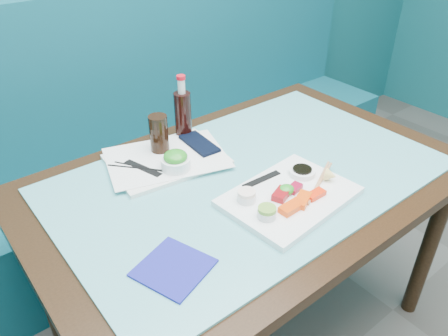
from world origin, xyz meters
TOP-DOWN VIEW (x-y plane):
  - booth_bench at (0.00, 2.29)m, footprint 3.00×0.56m
  - dining_table at (0.00, 1.45)m, footprint 1.40×0.90m
  - glass_top at (0.00, 1.45)m, footprint 1.22×0.76m
  - sashimi_plate at (0.00, 1.28)m, footprint 0.40×0.30m
  - salmon_left at (-0.05, 1.22)m, footprint 0.08×0.04m
  - salmon_mid at (0.00, 1.23)m, footprint 0.08×0.06m
  - salmon_right at (0.05, 1.22)m, footprint 0.06×0.03m
  - tuna_left at (-0.03, 1.28)m, footprint 0.07×0.06m
  - tuna_right at (0.03, 1.28)m, footprint 0.05×0.04m
  - seaweed_garnish at (-0.00, 1.29)m, footprint 0.05×0.05m
  - ramekin_wasabi at (-0.12, 1.24)m, footprint 0.05×0.05m
  - wasabi_fill at (-0.12, 1.24)m, footprint 0.06×0.06m
  - ramekin_ginger at (-0.12, 1.33)m, footprint 0.06×0.06m
  - ginger_fill at (-0.12, 1.33)m, footprint 0.07×0.07m
  - soy_dish at (0.11, 1.33)m, footprint 0.11×0.11m
  - soy_fill at (0.11, 1.33)m, footprint 0.08×0.08m
  - lemon_wedge at (0.15, 1.25)m, footprint 0.05×0.05m
  - chopstick_sleeve at (-0.01, 1.38)m, footprint 0.14×0.03m
  - wooden_chopstick_a at (0.11, 1.26)m, footprint 0.22×0.12m
  - wooden_chopstick_b at (0.12, 1.26)m, footprint 0.21×0.10m
  - serving_tray at (-0.17, 1.68)m, footprint 0.39×0.31m
  - paper_placemat at (-0.17, 1.68)m, footprint 0.45×0.37m
  - seaweed_bowl at (-0.18, 1.61)m, footprint 0.12×0.12m
  - seaweed_salad at (-0.18, 1.61)m, footprint 0.10×0.10m
  - cola_glass at (-0.16, 1.74)m, footprint 0.07×0.07m
  - navy_pouch at (-0.03, 1.68)m, footprint 0.08×0.17m
  - fork at (-0.04, 1.79)m, footprint 0.02×0.08m
  - black_chopstick_a at (-0.27, 1.67)m, footprint 0.16×0.18m
  - black_chopstick_b at (-0.26, 1.67)m, footprint 0.12×0.18m
  - tray_sleeve at (-0.26, 1.67)m, footprint 0.07×0.15m
  - cola_bottle_body at (-0.03, 1.79)m, footprint 0.07×0.07m
  - cola_bottle_neck at (-0.03, 1.79)m, footprint 0.03×0.03m
  - cola_bottle_cap at (-0.03, 1.79)m, footprint 0.04×0.04m
  - blue_napkin at (-0.42, 1.26)m, footprint 0.20×0.20m

SIDE VIEW (x-z plane):
  - booth_bench at x=0.00m, z-range -0.21..0.96m
  - dining_table at x=0.00m, z-range 0.29..1.04m
  - glass_top at x=0.00m, z-range 0.75..0.76m
  - blue_napkin at x=-0.42m, z-range 0.76..0.76m
  - serving_tray at x=-0.17m, z-range 0.76..0.77m
  - sashimi_plate at x=0.00m, z-range 0.76..0.78m
  - paper_placemat at x=-0.17m, z-range 0.77..0.77m
  - tray_sleeve at x=-0.26m, z-range 0.77..0.78m
  - black_chopstick_b at x=-0.26m, z-range 0.77..0.78m
  - black_chopstick_a at x=-0.27m, z-range 0.77..0.78m
  - fork at x=-0.04m, z-range 0.77..0.78m
  - navy_pouch at x=-0.03m, z-range 0.77..0.78m
  - chopstick_sleeve at x=-0.01m, z-range 0.78..0.78m
  - wooden_chopstick_b at x=0.12m, z-range 0.78..0.79m
  - wooden_chopstick_a at x=0.11m, z-range 0.78..0.79m
  - salmon_right at x=0.05m, z-range 0.78..0.79m
  - tuna_right at x=0.03m, z-range 0.78..0.79m
  - soy_dish at x=0.11m, z-range 0.78..0.79m
  - salmon_mid at x=0.00m, z-range 0.78..0.80m
  - salmon_left at x=-0.05m, z-range 0.78..0.80m
  - tuna_left at x=-0.03m, z-range 0.78..0.80m
  - ramekin_wasabi at x=-0.12m, z-range 0.78..0.80m
  - ramekin_ginger at x=-0.12m, z-range 0.78..0.80m
  - seaweed_garnish at x=0.00m, z-range 0.78..0.80m
  - seaweed_bowl at x=-0.18m, z-range 0.77..0.81m
  - soy_fill at x=0.11m, z-range 0.79..0.80m
  - lemon_wedge at x=0.15m, z-range 0.78..0.82m
  - wasabi_fill at x=-0.12m, z-range 0.80..0.81m
  - ginger_fill at x=-0.12m, z-range 0.80..0.81m
  - seaweed_salad at x=-0.18m, z-range 0.80..0.84m
  - cola_glass at x=-0.16m, z-range 0.77..0.90m
  - cola_bottle_body at x=-0.03m, z-range 0.76..0.93m
  - cola_bottle_neck at x=-0.03m, z-range 0.93..0.98m
  - cola_bottle_cap at x=-0.03m, z-range 0.98..0.99m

